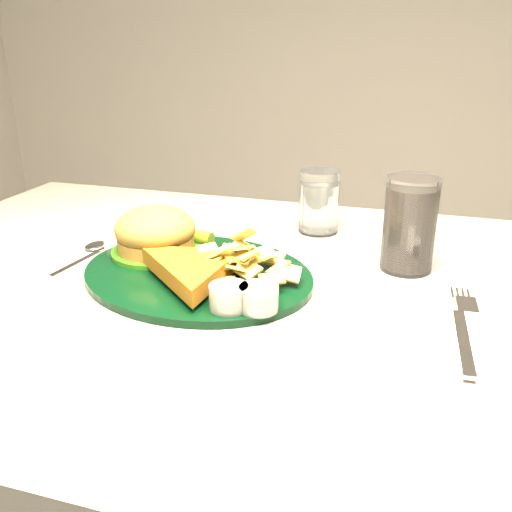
% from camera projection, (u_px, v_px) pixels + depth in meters
% --- Properties ---
extents(table, '(1.20, 0.80, 0.75)m').
position_uv_depth(table, '(253.00, 501.00, 0.90)').
color(table, gray).
rests_on(table, ground).
extents(dinner_plate, '(0.40, 0.36, 0.07)m').
position_uv_depth(dinner_plate, '(196.00, 253.00, 0.76)').
color(dinner_plate, black).
rests_on(dinner_plate, table).
extents(water_glass, '(0.08, 0.08, 0.10)m').
position_uv_depth(water_glass, '(319.00, 202.00, 0.94)').
color(water_glass, silver).
rests_on(water_glass, table).
extents(cola_glass, '(0.09, 0.09, 0.13)m').
position_uv_depth(cola_glass, '(410.00, 224.00, 0.78)').
color(cola_glass, black).
rests_on(cola_glass, table).
extents(fork_napkin, '(0.15, 0.19, 0.01)m').
position_uv_depth(fork_napkin, '(463.00, 337.00, 0.62)').
color(fork_napkin, white).
rests_on(fork_napkin, table).
extents(spoon, '(0.05, 0.14, 0.01)m').
position_uv_depth(spoon, '(76.00, 262.00, 0.82)').
color(spoon, silver).
rests_on(spoon, table).
extents(ramekin, '(0.05, 0.05, 0.03)m').
position_uv_depth(ramekin, '(117.00, 239.00, 0.88)').
color(ramekin, silver).
rests_on(ramekin, table).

